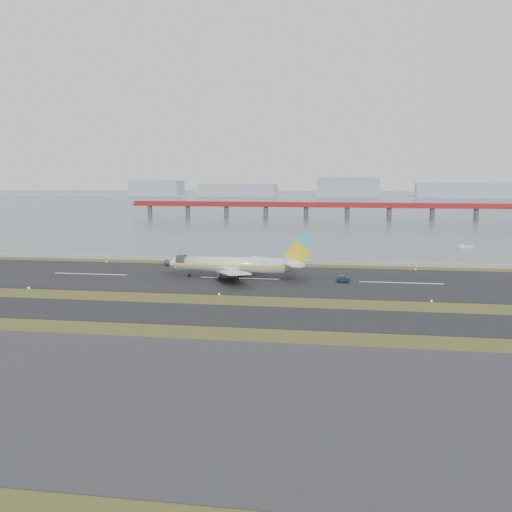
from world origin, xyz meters
name	(u,v)px	position (x,y,z in m)	size (l,w,h in m)	color
ground	(211,302)	(0.00, 0.00, 0.00)	(1000.00, 1000.00, 0.00)	#364017
apron_strip	(104,389)	(0.00, -55.00, 0.05)	(1000.00, 50.00, 0.10)	#323235
taxiway_strip	(196,314)	(0.00, -12.00, 0.05)	(1000.00, 18.00, 0.10)	black
runway_strip	(239,278)	(0.00, 30.00, 0.05)	(1000.00, 45.00, 0.10)	black
seawall	(259,261)	(0.00, 60.00, 0.50)	(1000.00, 2.50, 1.00)	#999994
bay_water	(332,203)	(0.00, 460.00, 0.00)	(1400.00, 800.00, 1.30)	#4A5D6A
red_pier	(347,207)	(20.00, 250.00, 7.28)	(260.00, 5.00, 10.20)	maroon
far_shoreline	(352,191)	(13.62, 620.00, 6.07)	(1400.00, 80.00, 60.50)	#9CA6B9
airliner	(237,265)	(-0.60, 30.18, 3.46)	(38.52, 32.89, 12.80)	white
pushback_tug	(343,279)	(26.07, 28.12, 0.88)	(3.16, 2.31, 1.81)	#131E36
workboat_near	(464,247)	(65.85, 109.20, 0.47)	(6.37, 4.28, 1.49)	silver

